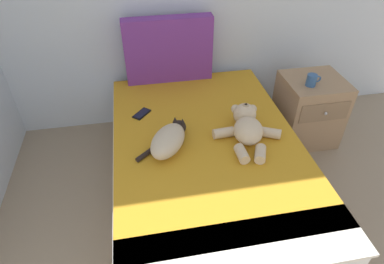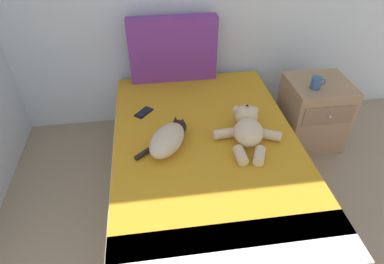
{
  "view_description": "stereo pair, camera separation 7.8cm",
  "coord_description": "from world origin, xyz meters",
  "px_view_note": "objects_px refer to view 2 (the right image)",
  "views": [
    {
      "loc": [
        1.1,
        1.71,
        1.93
      ],
      "look_at": [
        1.42,
        3.43,
        0.55
      ],
      "focal_mm": 30.75,
      "sensor_mm": 36.0,
      "label": 1
    },
    {
      "loc": [
        1.18,
        1.7,
        1.93
      ],
      "look_at": [
        1.42,
        3.43,
        0.55
      ],
      "focal_mm": 30.75,
      "sensor_mm": 36.0,
      "label": 2
    }
  ],
  "objects_px": {
    "bed": "(206,168)",
    "patterned_cushion": "(173,50)",
    "cell_phone": "(144,112)",
    "nightstand": "(313,113)",
    "teddy_bear": "(247,128)",
    "cat": "(168,139)",
    "mug": "(316,83)"
  },
  "relations": [
    {
      "from": "bed",
      "to": "teddy_bear",
      "type": "height_order",
      "value": "teddy_bear"
    },
    {
      "from": "cat",
      "to": "teddy_bear",
      "type": "relative_size",
      "value": 0.75
    },
    {
      "from": "nightstand",
      "to": "mug",
      "type": "xyz_separation_m",
      "value": [
        -0.09,
        -0.07,
        0.34
      ]
    },
    {
      "from": "mug",
      "to": "teddy_bear",
      "type": "bearing_deg",
      "value": -148.6
    },
    {
      "from": "patterned_cushion",
      "to": "nightstand",
      "type": "height_order",
      "value": "patterned_cushion"
    },
    {
      "from": "cat",
      "to": "nightstand",
      "type": "xyz_separation_m",
      "value": [
        1.28,
        0.51,
        -0.27
      ]
    },
    {
      "from": "bed",
      "to": "patterned_cushion",
      "type": "relative_size",
      "value": 2.68
    },
    {
      "from": "patterned_cushion",
      "to": "mug",
      "type": "xyz_separation_m",
      "value": [
        1.07,
        -0.48,
        -0.13
      ]
    },
    {
      "from": "teddy_bear",
      "to": "nightstand",
      "type": "bearing_deg",
      "value": 32.48
    },
    {
      "from": "cell_phone",
      "to": "nightstand",
      "type": "relative_size",
      "value": 0.27
    },
    {
      "from": "cell_phone",
      "to": "patterned_cushion",
      "type": "bearing_deg",
      "value": 60.69
    },
    {
      "from": "patterned_cushion",
      "to": "cat",
      "type": "bearing_deg",
      "value": -97.68
    },
    {
      "from": "patterned_cushion",
      "to": "mug",
      "type": "height_order",
      "value": "patterned_cushion"
    },
    {
      "from": "teddy_bear",
      "to": "nightstand",
      "type": "relative_size",
      "value": 0.91
    },
    {
      "from": "patterned_cushion",
      "to": "nightstand",
      "type": "relative_size",
      "value": 1.23
    },
    {
      "from": "cat",
      "to": "mug",
      "type": "xyz_separation_m",
      "value": [
        1.2,
        0.44,
        0.07
      ]
    },
    {
      "from": "bed",
      "to": "nightstand",
      "type": "bearing_deg",
      "value": 25.52
    },
    {
      "from": "teddy_bear",
      "to": "nightstand",
      "type": "distance_m",
      "value": 0.92
    },
    {
      "from": "nightstand",
      "to": "mug",
      "type": "distance_m",
      "value": 0.36
    },
    {
      "from": "cell_phone",
      "to": "teddy_bear",
      "type": "bearing_deg",
      "value": -29.0
    },
    {
      "from": "bed",
      "to": "cat",
      "type": "relative_size",
      "value": 4.8
    },
    {
      "from": "teddy_bear",
      "to": "mug",
      "type": "distance_m",
      "value": 0.77
    },
    {
      "from": "patterned_cushion",
      "to": "cat",
      "type": "distance_m",
      "value": 0.95
    },
    {
      "from": "bed",
      "to": "patterned_cushion",
      "type": "height_order",
      "value": "patterned_cushion"
    },
    {
      "from": "bed",
      "to": "nightstand",
      "type": "height_order",
      "value": "nightstand"
    },
    {
      "from": "cat",
      "to": "cell_phone",
      "type": "distance_m",
      "value": 0.45
    },
    {
      "from": "nightstand",
      "to": "teddy_bear",
      "type": "bearing_deg",
      "value": -147.52
    },
    {
      "from": "patterned_cushion",
      "to": "teddy_bear",
      "type": "distance_m",
      "value": 1.0
    },
    {
      "from": "cat",
      "to": "mug",
      "type": "relative_size",
      "value": 3.4
    },
    {
      "from": "teddy_bear",
      "to": "cell_phone",
      "type": "relative_size",
      "value": 3.41
    },
    {
      "from": "cat",
      "to": "bed",
      "type": "bearing_deg",
      "value": 4.42
    },
    {
      "from": "patterned_cushion",
      "to": "cat",
      "type": "height_order",
      "value": "patterned_cushion"
    }
  ]
}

